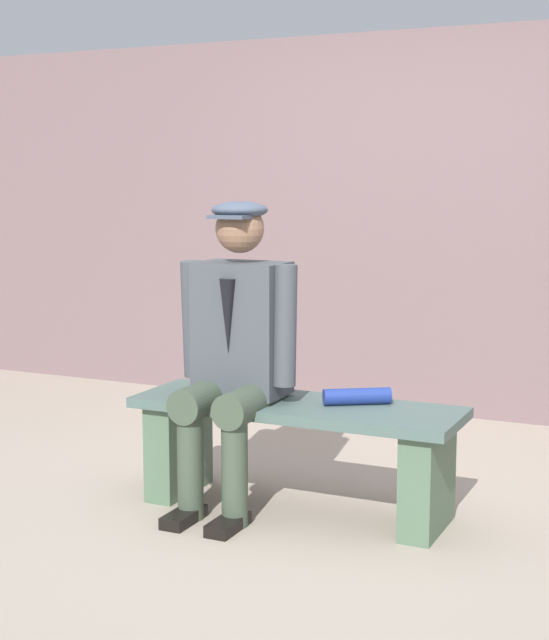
% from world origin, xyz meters
% --- Properties ---
extents(ground_plane, '(30.00, 30.00, 0.00)m').
position_xyz_m(ground_plane, '(0.00, 0.00, 0.00)').
color(ground_plane, '#9F9281').
extents(bench, '(1.42, 0.46, 0.48)m').
position_xyz_m(bench, '(0.00, 0.00, 0.31)').
color(bench, '#495F59').
rests_on(bench, ground).
extents(seated_man, '(0.55, 0.59, 1.33)m').
position_xyz_m(seated_man, '(0.26, 0.07, 0.73)').
color(seated_man, '#42474D').
rests_on(seated_man, ground).
extents(rolled_magazine, '(0.28, 0.21, 0.07)m').
position_xyz_m(rolled_magazine, '(-0.25, -0.07, 0.51)').
color(rolled_magazine, navy).
rests_on(rolled_magazine, bench).
extents(stadium_wall, '(12.00, 0.24, 2.30)m').
position_xyz_m(stadium_wall, '(0.00, -2.07, 1.15)').
color(stadium_wall, '#725A5C').
rests_on(stadium_wall, ground).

